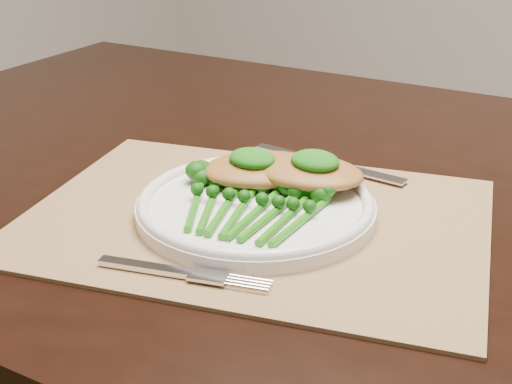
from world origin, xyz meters
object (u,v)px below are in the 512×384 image
Objects in this scene: placemat at (255,219)px; chicken_fillet_left at (263,169)px; dinner_plate at (256,205)px; broccolini_bundle at (247,212)px.

chicken_fillet_left is at bearing 100.07° from placemat.
chicken_fillet_left reaches higher than placemat.
chicken_fillet_left is at bearing 116.15° from dinner_plate.
broccolini_bundle is at bearing -89.81° from placemat.
chicken_fillet_left is 0.74× the size of broccolini_bundle.
broccolini_bundle is at bearing -71.94° from dinner_plate.
dinner_plate reaches higher than placemat.
placemat is 0.07m from chicken_fillet_left.
dinner_plate is 0.03m from broccolini_bundle.
placemat is 1.88× the size of dinner_plate.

